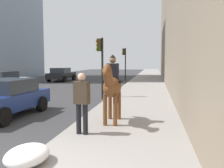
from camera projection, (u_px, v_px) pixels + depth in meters
mounted_horse_near at (112, 86)px, 7.93m from camera, size 2.15×0.60×2.24m
pedestrian_greeting at (82, 99)px, 6.70m from camera, size 0.31×0.43×1.70m
car_near_lane at (61, 74)px, 26.33m from camera, size 4.26×2.09×1.44m
car_mid_lane at (2, 81)px, 17.02m from camera, size 4.41×2.21×1.44m
car_far_lane at (6, 97)px, 9.42m from camera, size 4.13×2.08×1.44m
traffic_light_near_curb at (101, 58)px, 13.71m from camera, size 0.20×0.44×3.45m
traffic_light_far_curb at (125, 59)px, 26.11m from camera, size 0.20×0.44×3.55m
snow_pile_near at (27, 155)px, 4.78m from camera, size 1.05×0.81×0.36m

